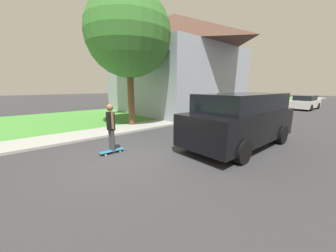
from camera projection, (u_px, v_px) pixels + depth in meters
The scene contains 9 objects.
ground_plane at pixel (127, 156), 6.17m from camera, with size 120.00×120.00×0.00m, color #333335.
lawn at pixel (145, 113), 15.93m from camera, with size 10.00×80.00×0.08m.
sidewalk at pixel (181, 120), 12.65m from camera, with size 1.80×80.00×0.10m.
house at pixel (174, 62), 16.75m from camera, with size 10.64×9.26×8.28m.
lawn_tree_near at pixel (129, 34), 9.96m from camera, with size 4.55×4.55×7.19m.
suv_parked at pixel (241, 119), 7.09m from camera, with size 2.19×4.98×2.00m.
car_down_street at pixel (305, 103), 19.04m from camera, with size 1.92×4.53×1.39m.
skateboarder at pixel (111, 126), 6.33m from camera, with size 0.41×0.22×1.68m.
skateboard at pixel (112, 151), 6.43m from camera, with size 0.22×0.84×0.10m.
Camera 1 is at (5.32, -2.76, 2.24)m, focal length 20.00 mm.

